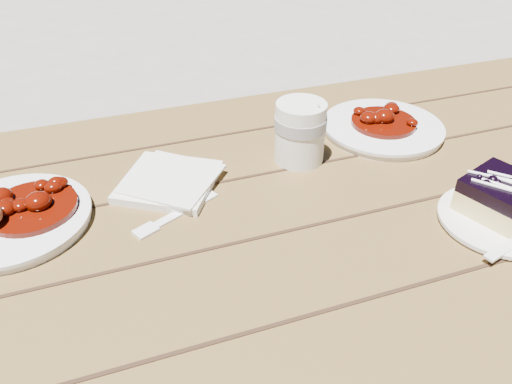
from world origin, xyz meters
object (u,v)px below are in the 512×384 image
object	(u,v)px
main_plate	(13,220)
blueberry_cake	(502,196)
dessert_plate	(498,221)
second_plate	(383,128)
coffee_cup	(300,132)
picnic_table	(222,284)

from	to	relation	value
main_plate	blueberry_cake	size ratio (longest dim) A/B	1.73
dessert_plate	second_plate	bearing A→B (deg)	92.25
second_plate	dessert_plate	bearing A→B (deg)	-87.75
main_plate	coffee_cup	bearing A→B (deg)	3.73
blueberry_cake	second_plate	size ratio (longest dim) A/B	0.56
picnic_table	coffee_cup	bearing A→B (deg)	29.88
picnic_table	blueberry_cake	xyz separation A→B (m)	(0.41, -0.15, 0.20)
second_plate	picnic_table	bearing A→B (deg)	-159.07
dessert_plate	blueberry_cake	size ratio (longest dim) A/B	1.31
picnic_table	second_plate	size ratio (longest dim) A/B	8.53
picnic_table	dessert_plate	bearing A→B (deg)	-22.93
blueberry_cake	coffee_cup	xyz separation A→B (m)	(-0.22, 0.26, 0.02)
picnic_table	coffee_cup	distance (m)	0.30
picnic_table	coffee_cup	size ratio (longest dim) A/B	17.90
coffee_cup	blueberry_cake	bearing A→B (deg)	-49.26
picnic_table	second_plate	xyz separation A→B (m)	(0.39, 0.15, 0.17)
main_plate	dessert_plate	distance (m)	0.74
picnic_table	dessert_plate	distance (m)	0.46
second_plate	coffee_cup	bearing A→B (deg)	-168.36
dessert_plate	coffee_cup	xyz separation A→B (m)	(-0.21, 0.27, 0.05)
main_plate	coffee_cup	xyz separation A→B (m)	(0.49, 0.03, 0.05)
main_plate	second_plate	bearing A→B (deg)	6.07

